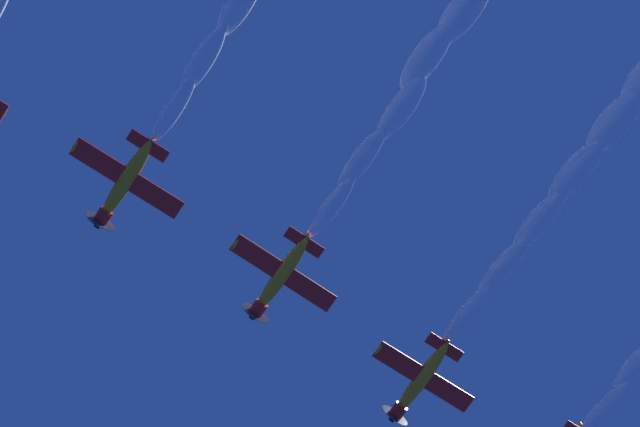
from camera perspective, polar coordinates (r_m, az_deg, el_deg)
The scene contains 5 objects.
airplane_left_wingman at distance 74.58m, azimuth -11.63°, elevation 1.79°, with size 9.44×8.41×2.98m.
airplane_right_wingman at distance 76.30m, azimuth -2.41°, elevation -3.83°, with size 9.44×8.41×3.07m.
airplane_outer_left at distance 80.17m, azimuth 6.00°, elevation -9.93°, with size 9.44×8.39×3.35m.
smoke_trail_right_wingman at distance 73.43m, azimuth 8.62°, elevation 11.81°, with size 3.58×33.60×5.00m.
smoke_trail_outer_left at distance 76.89m, azimuth 16.89°, elevation 5.00°, with size 3.33×34.26×4.74m.
Camera 1 is at (-9.00, -31.68, 2.04)m, focal length 53.49 mm.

